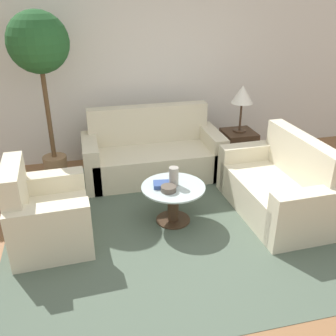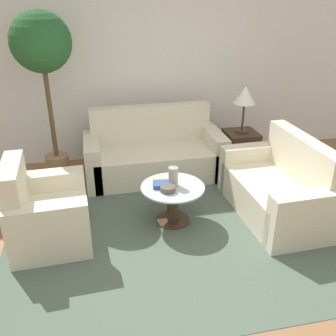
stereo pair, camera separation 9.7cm
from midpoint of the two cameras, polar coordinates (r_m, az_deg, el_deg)
ground_plane at (r=3.75m, az=5.39°, el=-14.07°), size 14.00×14.00×0.00m
wall_back at (r=5.70m, az=-2.42°, el=14.46°), size 10.00×0.06×2.60m
rug at (r=4.32m, az=1.34°, el=-7.96°), size 3.62×3.31×0.01m
sofa_main at (r=5.26m, az=-1.66°, el=2.04°), size 1.89×0.83×0.94m
armchair at (r=4.05m, az=-17.76°, el=-6.90°), size 0.81×0.95×0.90m
loveseat at (r=4.53m, az=17.31°, el=-3.25°), size 0.84×1.51×0.92m
coffee_table at (r=4.17m, az=1.38°, el=-4.73°), size 0.70×0.70×0.44m
side_table at (r=5.59m, az=11.43°, el=2.76°), size 0.45×0.45×0.55m
table_lamp at (r=5.35m, az=12.16°, el=10.63°), size 0.31×0.31×0.66m
potted_plant at (r=4.95m, az=-18.04°, el=16.18°), size 0.73×0.73×2.20m
vase at (r=4.06m, az=1.49°, el=-1.32°), size 0.11×0.11×0.22m
bowl at (r=3.98m, az=0.65°, el=-3.17°), size 0.17×0.17×0.06m
book_stack at (r=4.08m, az=-0.22°, el=-2.53°), size 0.22×0.18×0.05m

